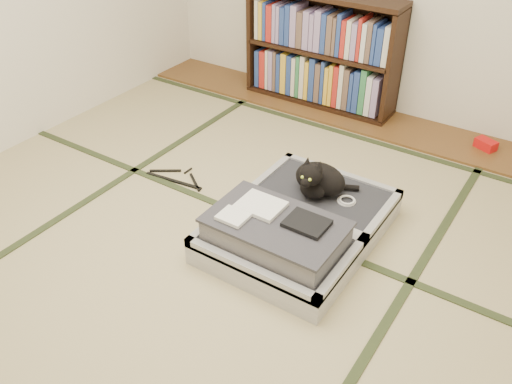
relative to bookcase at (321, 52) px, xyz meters
The scene contains 9 objects.
floor 2.17m from the bookcase, 77.80° to the right, with size 4.50×4.50×0.00m, color tan.
wood_strip 0.63m from the bookcase, ahead, with size 4.00×0.50×0.02m, color brown.
red_item 1.47m from the bookcase, ahead, with size 0.15×0.09×0.07m, color red.
tatami_borders 1.70m from the bookcase, 74.15° to the right, with size 4.00×4.50×0.01m.
bookcase is the anchor object (origin of this frame).
suitcase 1.91m from the bookcase, 65.95° to the right, with size 0.82×1.09×0.32m.
cat 1.62m from the bookcase, 62.41° to the right, with size 0.36×0.37×0.29m.
cable_coil 1.70m from the bookcase, 56.47° to the right, with size 0.11×0.11×0.03m.
hanger 1.67m from the bookcase, 98.35° to the right, with size 0.45×0.23×0.01m.
Camera 1 is at (1.47, -1.79, 2.03)m, focal length 38.00 mm.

